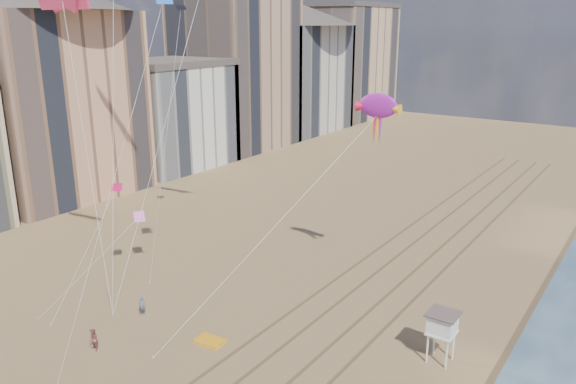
% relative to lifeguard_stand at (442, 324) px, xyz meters
% --- Properties ---
extents(tracks, '(7.68, 120.00, 0.01)m').
position_rel_lifeguard_stand_xyz_m(tracks, '(-8.59, 5.46, -2.83)').
color(tracks, brown).
rests_on(tracks, ground).
extents(buildings, '(34.72, 131.35, 29.00)m').
position_rel_lifeguard_stand_xyz_m(buildings, '(-56.88, 41.05, 10.72)').
color(buildings, '#C6B284').
rests_on(buildings, ground).
extents(lifeguard_stand, '(2.04, 2.04, 3.68)m').
position_rel_lifeguard_stand_xyz_m(lifeguard_stand, '(0.00, 0.00, 0.00)').
color(lifeguard_stand, silver).
rests_on(lifeguard_stand, ground).
extents(grounded_kite, '(2.19, 1.50, 0.24)m').
position_rel_lifeguard_stand_xyz_m(grounded_kite, '(-14.66, -7.32, -2.72)').
color(grounded_kite, orange).
rests_on(grounded_kite, ground).
extents(show_kite, '(5.63, 9.87, 25.27)m').
position_rel_lifeguard_stand_xyz_m(show_kite, '(-9.25, 7.76, 13.14)').
color(show_kite, '#92168F').
rests_on(show_kite, ground).
extents(kite_flyer_a, '(0.69, 0.64, 1.59)m').
position_rel_lifeguard_stand_xyz_m(kite_flyer_a, '(-21.81, -7.36, -2.04)').
color(kite_flyer_a, '#4E5065').
rests_on(kite_flyer_a, ground).
extents(kite_flyer_b, '(0.93, 0.80, 1.66)m').
position_rel_lifeguard_stand_xyz_m(kite_flyer_b, '(-20.76, -12.78, -2.00)').
color(kite_flyer_b, brown).
rests_on(kite_flyer_b, ground).
extents(small_kites, '(12.16, 11.57, 19.57)m').
position_rel_lifeguard_stand_xyz_m(small_kites, '(-24.65, -2.62, 12.99)').
color(small_kites, blue).
rests_on(small_kites, ground).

